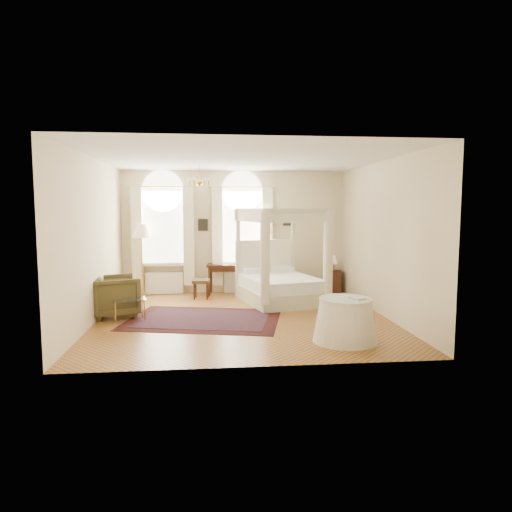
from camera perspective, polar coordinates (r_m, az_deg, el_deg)
The scene contains 18 objects.
ground at distance 9.69m, azimuth -1.66°, elevation -7.71°, with size 6.00×6.00×0.00m, color #A3682F.
room_walls at distance 9.42m, azimuth -1.70°, elevation 4.07°, with size 6.00×6.00×6.00m.
window_left at distance 12.35m, azimuth -11.51°, elevation 2.12°, with size 1.62×0.27×3.29m.
window_right at distance 12.32m, azimuth -1.74°, elevation 2.23°, with size 1.62×0.27×3.29m.
chandelier at distance 10.61m, azimuth -7.11°, elevation 9.25°, with size 0.51×0.45×0.50m.
wall_pictures at distance 12.39m, azimuth -2.30°, elevation 4.12°, with size 2.54×0.03×0.39m.
canopy_bed at distance 11.16m, azimuth 3.08°, elevation -3.17°, with size 2.17×2.45×2.29m.
nightstand at distance 12.71m, azimuth 9.66°, elevation -3.14°, with size 0.42×0.38×0.59m, color #3D1D10.
nightstand_lamp at distance 12.68m, azimuth 9.53°, elevation -0.59°, with size 0.28×0.28×0.40m.
writing_desk at distance 12.20m, azimuth -3.54°, elevation -1.55°, with size 1.14×0.67×0.81m.
laptop at distance 12.21m, azimuth -2.86°, elevation -0.91°, with size 0.35×0.23×0.03m, color black.
stool at distance 11.70m, azimuth -6.87°, elevation -3.34°, with size 0.46×0.46×0.49m.
armchair at distance 10.20m, azimuth -17.21°, elevation -4.78°, with size 0.93×0.96×0.87m, color #463E1E.
coffee_table at distance 9.75m, azimuth -15.58°, elevation -5.43°, with size 0.75×0.61×0.45m.
floor_lamp at distance 12.24m, azimuth -14.12°, elevation 2.61°, with size 0.49×0.49×1.89m.
oriental_rug at distance 9.60m, azimuth -6.53°, elevation -7.84°, with size 3.49×2.83×0.01m.
side_table at distance 8.08m, azimuth 11.09°, elevation -7.89°, with size 1.11×1.11×0.76m.
book at distance 7.92m, azimuth 11.98°, elevation -5.24°, with size 0.20×0.27×0.03m, color black.
Camera 1 is at (-0.69, -9.39, 2.30)m, focal length 32.00 mm.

